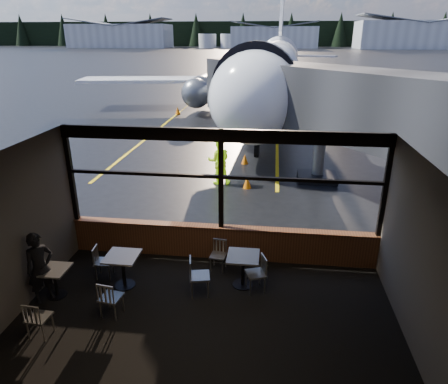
% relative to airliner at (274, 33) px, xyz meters
% --- Properties ---
extents(ground_plane, '(520.00, 520.00, 0.00)m').
position_rel_airliner_xyz_m(ground_plane, '(-1.00, 97.81, -5.68)').
color(ground_plane, black).
rests_on(ground_plane, ground).
extents(carpet_floor, '(8.00, 6.00, 0.01)m').
position_rel_airliner_xyz_m(carpet_floor, '(-1.00, -25.19, -5.67)').
color(carpet_floor, black).
rests_on(carpet_floor, ground).
extents(ceiling, '(8.00, 6.00, 0.04)m').
position_rel_airliner_xyz_m(ceiling, '(-1.00, -25.19, -2.18)').
color(ceiling, '#38332D').
rests_on(ceiling, ground).
extents(wall_right, '(0.04, 6.00, 3.50)m').
position_rel_airliner_xyz_m(wall_right, '(3.00, -25.19, -3.93)').
color(wall_right, '#504940').
rests_on(wall_right, ground).
extents(window_sill, '(8.00, 0.28, 0.90)m').
position_rel_airliner_xyz_m(window_sill, '(-1.00, -22.19, -5.23)').
color(window_sill, '#592F1A').
rests_on(window_sill, ground).
extents(window_header, '(8.00, 0.18, 0.30)m').
position_rel_airliner_xyz_m(window_header, '(-1.00, -22.19, -2.33)').
color(window_header, black).
rests_on(window_header, ground).
extents(mullion_left, '(0.12, 0.12, 2.60)m').
position_rel_airliner_xyz_m(mullion_left, '(-4.95, -22.19, -3.48)').
color(mullion_left, black).
rests_on(mullion_left, ground).
extents(mullion_centre, '(0.12, 0.12, 2.60)m').
position_rel_airliner_xyz_m(mullion_centre, '(-1.00, -22.19, -3.48)').
color(mullion_centre, black).
rests_on(mullion_centre, ground).
extents(mullion_right, '(0.12, 0.12, 2.60)m').
position_rel_airliner_xyz_m(mullion_right, '(2.95, -22.19, -3.48)').
color(mullion_right, black).
rests_on(mullion_right, ground).
extents(window_transom, '(8.00, 0.10, 0.08)m').
position_rel_airliner_xyz_m(window_transom, '(-1.00, -22.19, -3.38)').
color(window_transom, black).
rests_on(window_transom, ground).
extents(airliner, '(32.46, 38.40, 11.36)m').
position_rel_airliner_xyz_m(airliner, '(0.00, 0.00, 0.00)').
color(airliner, white).
rests_on(airliner, ground_plane).
extents(jet_bridge, '(9.39, 11.47, 5.01)m').
position_rel_airliner_xyz_m(jet_bridge, '(2.60, -16.69, -3.18)').
color(jet_bridge, '#2B2B2D').
rests_on(jet_bridge, ground_plane).
extents(cafe_table_near, '(0.74, 0.74, 0.81)m').
position_rel_airliner_xyz_m(cafe_table_near, '(-0.32, -23.40, -5.27)').
color(cafe_table_near, '#9E9A91').
rests_on(cafe_table_near, carpet_floor).
extents(cafe_table_mid, '(0.75, 0.75, 0.83)m').
position_rel_airliner_xyz_m(cafe_table_mid, '(-3.11, -23.77, -5.27)').
color(cafe_table_mid, gray).
rests_on(cafe_table_mid, carpet_floor).
extents(cafe_table_left, '(0.65, 0.65, 0.71)m').
position_rel_airliner_xyz_m(cafe_table_left, '(-4.51, -24.33, -5.32)').
color(cafe_table_left, '#ADA89F').
rests_on(cafe_table_left, carpet_floor).
extents(chair_near_e, '(0.63, 0.63, 0.89)m').
position_rel_airliner_xyz_m(chair_near_e, '(-0.02, -23.57, -5.23)').
color(chair_near_e, beige).
rests_on(chair_near_e, carpet_floor).
extents(chair_near_w, '(0.60, 0.60, 0.94)m').
position_rel_airliner_xyz_m(chair_near_w, '(-1.27, -23.86, -5.21)').
color(chair_near_w, beige).
rests_on(chair_near_w, carpet_floor).
extents(chair_near_n, '(0.49, 0.49, 0.80)m').
position_rel_airliner_xyz_m(chair_near_n, '(-1.00, -22.80, -5.28)').
color(chair_near_n, '#ACA79B').
rests_on(chair_near_n, carpet_floor).
extents(chair_mid_s, '(0.54, 0.54, 0.88)m').
position_rel_airliner_xyz_m(chair_mid_s, '(-2.99, -24.82, -5.24)').
color(chair_mid_s, beige).
rests_on(chair_mid_s, carpet_floor).
extents(chair_mid_w, '(0.50, 0.50, 0.83)m').
position_rel_airliner_xyz_m(chair_mid_w, '(-3.73, -23.46, -5.26)').
color(chair_mid_w, '#B4AFA2').
rests_on(chair_mid_w, carpet_floor).
extents(chair_left_s, '(0.49, 0.49, 0.85)m').
position_rel_airliner_xyz_m(chair_left_s, '(-4.16, -25.60, -5.26)').
color(chair_left_s, beige).
rests_on(chair_left_s, carpet_floor).
extents(passenger, '(0.69, 0.72, 1.66)m').
position_rel_airliner_xyz_m(passenger, '(-4.70, -24.50, -4.85)').
color(passenger, black).
rests_on(passenger, carpet_floor).
extents(ground_crew, '(1.00, 0.84, 1.85)m').
position_rel_airliner_xyz_m(ground_crew, '(-1.83, -16.44, -4.75)').
color(ground_crew, '#BFF219').
rests_on(ground_crew, ground_plane).
extents(cone_nose, '(0.32, 0.32, 0.45)m').
position_rel_airliner_xyz_m(cone_nose, '(-0.99, -13.74, -5.45)').
color(cone_nose, orange).
rests_on(cone_nose, ground_plane).
extents(cone_wing, '(0.40, 0.40, 0.56)m').
position_rel_airliner_xyz_m(cone_wing, '(-6.93, -1.99, -5.40)').
color(cone_wing, '#EF5107').
rests_on(cone_wing, ground_plane).
extents(hangar_left, '(45.00, 18.00, 11.00)m').
position_rel_airliner_xyz_m(hangar_left, '(-71.00, 157.81, -0.18)').
color(hangar_left, silver).
rests_on(hangar_left, ground_plane).
extents(hangar_mid, '(38.00, 15.00, 10.00)m').
position_rel_airliner_xyz_m(hangar_mid, '(-1.00, 162.81, -0.68)').
color(hangar_mid, silver).
rests_on(hangar_mid, ground_plane).
extents(hangar_right, '(50.00, 20.00, 12.00)m').
position_rel_airliner_xyz_m(hangar_right, '(59.00, 155.81, 0.32)').
color(hangar_right, silver).
rests_on(hangar_right, ground_plane).
extents(fuel_tank_a, '(8.00, 8.00, 6.00)m').
position_rel_airliner_xyz_m(fuel_tank_a, '(-31.00, 159.81, -2.68)').
color(fuel_tank_a, silver).
rests_on(fuel_tank_a, ground_plane).
extents(fuel_tank_b, '(8.00, 8.00, 6.00)m').
position_rel_airliner_xyz_m(fuel_tank_b, '(-21.00, 159.81, -2.68)').
color(fuel_tank_b, silver).
rests_on(fuel_tank_b, ground_plane).
extents(fuel_tank_c, '(8.00, 8.00, 6.00)m').
position_rel_airliner_xyz_m(fuel_tank_c, '(-11.00, 159.81, -2.68)').
color(fuel_tank_c, silver).
rests_on(fuel_tank_c, ground_plane).
extents(treeline, '(360.00, 3.00, 12.00)m').
position_rel_airliner_xyz_m(treeline, '(-1.00, 187.81, 0.32)').
color(treeline, black).
rests_on(treeline, ground_plane).
extents(cone_extra, '(0.34, 0.34, 0.47)m').
position_rel_airliner_xyz_m(cone_extra, '(-0.67, -16.88, -5.44)').
color(cone_extra, orange).
rests_on(cone_extra, ground_plane).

